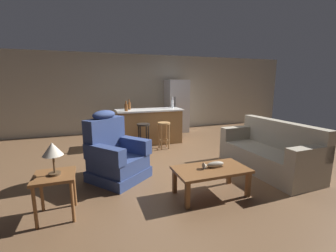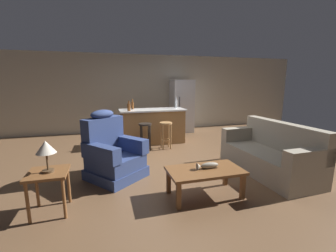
{
  "view_description": "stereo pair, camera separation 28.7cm",
  "coord_description": "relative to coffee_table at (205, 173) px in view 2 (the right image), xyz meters",
  "views": [
    {
      "loc": [
        -1.54,
        -4.58,
        1.68
      ],
      "look_at": [
        0.03,
        -0.1,
        0.75
      ],
      "focal_mm": 24.0,
      "sensor_mm": 36.0,
      "label": 1
    },
    {
      "loc": [
        -1.27,
        -4.67,
        1.68
      ],
      "look_at": [
        0.03,
        -0.1,
        0.75
      ],
      "focal_mm": 24.0,
      "sensor_mm": 36.0,
      "label": 2
    }
  ],
  "objects": [
    {
      "name": "bar_stool_left",
      "position": [
        -0.43,
        2.54,
        0.11
      ],
      "size": [
        0.32,
        0.32,
        0.68
      ],
      "color": "black",
      "rests_on": "ground_plane"
    },
    {
      "name": "end_table",
      "position": [
        -2.12,
        0.15,
        0.1
      ],
      "size": [
        0.48,
        0.48,
        0.56
      ],
      "color": "brown",
      "rests_on": "ground_plane"
    },
    {
      "name": "recliner_near_lamp",
      "position": [
        -1.29,
        1.1,
        0.06
      ],
      "size": [
        1.18,
        1.18,
        1.2
      ],
      "rotation": [
        0.0,
        0.0,
        -0.89
      ],
      "color": "navy",
      "rests_on": "ground_plane"
    },
    {
      "name": "bottle_wine_dark",
      "position": [
        -0.64,
        3.29,
        0.69
      ],
      "size": [
        0.07,
        0.07,
        0.28
      ],
      "color": "brown",
      "rests_on": "kitchen_island"
    },
    {
      "name": "bar_stool_right",
      "position": [
        0.1,
        2.54,
        0.11
      ],
      "size": [
        0.32,
        0.32,
        0.68
      ],
      "color": "#A87A47",
      "rests_on": "ground_plane"
    },
    {
      "name": "kitchen_island",
      "position": [
        -0.11,
        3.17,
        0.11
      ],
      "size": [
        1.8,
        0.7,
        0.95
      ],
      "color": "olive",
      "rests_on": "ground_plane"
    },
    {
      "name": "coffee_table",
      "position": [
        0.0,
        0.0,
        0.0
      ],
      "size": [
        1.1,
        0.6,
        0.42
      ],
      "color": "brown",
      "rests_on": "ground_plane"
    },
    {
      "name": "table_lamp",
      "position": [
        -2.11,
        0.14,
        0.5
      ],
      "size": [
        0.24,
        0.24,
        0.41
      ],
      "color": "#4C3823",
      "rests_on": "end_table"
    },
    {
      "name": "couch",
      "position": [
        1.57,
        0.5,
        -0.02
      ],
      "size": [
        0.9,
        1.92,
        0.94
      ],
      "rotation": [
        0.0,
        0.0,
        3.17
      ],
      "color": "#9E937F",
      "rests_on": "ground_plane"
    },
    {
      "name": "bottle_short_amber",
      "position": [
        0.62,
        3.31,
        0.7
      ],
      "size": [
        0.08,
        0.08,
        0.31
      ],
      "color": "silver",
      "rests_on": "kitchen_island"
    },
    {
      "name": "refrigerator",
      "position": [
        1.16,
        4.37,
        0.52
      ],
      "size": [
        0.7,
        0.69,
        1.76
      ],
      "color": "#B7B7BC",
      "rests_on": "ground_plane"
    },
    {
      "name": "fish_figurine",
      "position": [
        0.05,
        0.02,
        0.1
      ],
      "size": [
        0.34,
        0.1,
        0.1
      ],
      "color": "#4C3823",
      "rests_on": "coffee_table"
    },
    {
      "name": "bottle_tall_green",
      "position": [
        -0.77,
        2.97,
        0.69
      ],
      "size": [
        0.08,
        0.08,
        0.26
      ],
      "color": "brown",
      "rests_on": "kitchen_island"
    },
    {
      "name": "ground_plane",
      "position": [
        -0.11,
        1.82,
        -0.36
      ],
      "size": [
        12.0,
        12.0,
        0.0
      ],
      "color": "brown"
    },
    {
      "name": "back_wall",
      "position": [
        -0.11,
        4.94,
        0.94
      ],
      "size": [
        12.0,
        0.05,
        2.6
      ],
      "color": "#A89E89",
      "rests_on": "ground_plane"
    }
  ]
}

